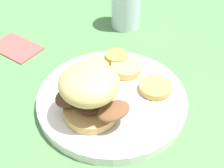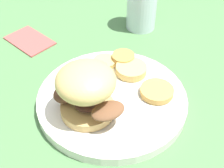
# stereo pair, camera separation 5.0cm
# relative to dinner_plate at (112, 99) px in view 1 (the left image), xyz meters

# --- Properties ---
(ground_plane) EXTENTS (4.00, 4.00, 0.00)m
(ground_plane) POSITION_rel_dinner_plate_xyz_m (0.00, 0.00, -0.01)
(ground_plane) COLOR #4C7A47
(dinner_plate) EXTENTS (0.25, 0.25, 0.02)m
(dinner_plate) POSITION_rel_dinner_plate_xyz_m (0.00, 0.00, 0.00)
(dinner_plate) COLOR white
(dinner_plate) RESTS_ON ground_plane
(sandwich) EXTENTS (0.11, 0.10, 0.09)m
(sandwich) POSITION_rel_dinner_plate_xyz_m (0.02, -0.05, 0.06)
(sandwich) COLOR tan
(sandwich) RESTS_ON dinner_plate
(potato_round_0) EXTENTS (0.05, 0.05, 0.01)m
(potato_round_0) POSITION_rel_dinner_plate_xyz_m (-0.06, -0.00, 0.01)
(potato_round_0) COLOR tan
(potato_round_0) RESTS_ON dinner_plate
(potato_round_1) EXTENTS (0.04, 0.04, 0.01)m
(potato_round_1) POSITION_rel_dinner_plate_xyz_m (-0.08, 0.03, 0.01)
(potato_round_1) COLOR #DBB766
(potato_round_1) RESTS_ON dinner_plate
(potato_round_2) EXTENTS (0.06, 0.06, 0.01)m
(potato_round_2) POSITION_rel_dinner_plate_xyz_m (0.03, 0.07, 0.01)
(potato_round_2) COLOR tan
(potato_round_2) RESTS_ON dinner_plate
(potato_round_3) EXTENTS (0.06, 0.06, 0.01)m
(potato_round_3) POSITION_rel_dinner_plate_xyz_m (-0.04, 0.06, 0.02)
(potato_round_3) COLOR #DBB766
(potato_round_3) RESTS_ON dinner_plate
(potato_round_4) EXTENTS (0.04, 0.04, 0.02)m
(potato_round_4) POSITION_rel_dinner_plate_xyz_m (-0.07, 0.06, 0.02)
(potato_round_4) COLOR #BC8942
(potato_round_4) RESTS_ON dinner_plate
(drinking_glass) EXTENTS (0.07, 0.07, 0.12)m
(drinking_glass) POSITION_rel_dinner_plate_xyz_m (-0.19, 0.17, 0.05)
(drinking_glass) COLOR silver
(drinking_glass) RESTS_ON ground_plane
(napkin) EXTENTS (0.12, 0.10, 0.01)m
(napkin) POSITION_rel_dinner_plate_xyz_m (-0.24, -0.08, -0.01)
(napkin) COLOR #B24C47
(napkin) RESTS_ON ground_plane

